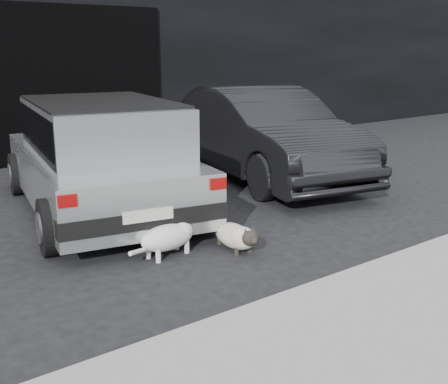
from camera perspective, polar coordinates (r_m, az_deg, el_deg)
ground at (r=6.17m, az=-11.28°, el=-3.74°), size 80.00×80.00×0.00m
building_facade at (r=11.85m, az=-20.87°, el=16.47°), size 34.00×4.00×5.00m
garage_opening at (r=9.96m, az=-16.80°, el=10.42°), size 4.00×0.10×2.60m
curb at (r=4.81m, az=14.21°, el=-8.47°), size 18.00×0.25×0.12m
silver_hatchback at (r=6.67m, az=-12.51°, el=4.00°), size 2.33×3.85×1.33m
second_car at (r=8.36m, az=3.94°, el=5.97°), size 2.27×4.28×1.34m
cat_siamese at (r=5.42m, az=1.34°, el=-4.54°), size 0.37×0.86×0.30m
cat_white at (r=5.30m, az=-5.41°, el=-4.33°), size 0.86×0.37×0.41m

